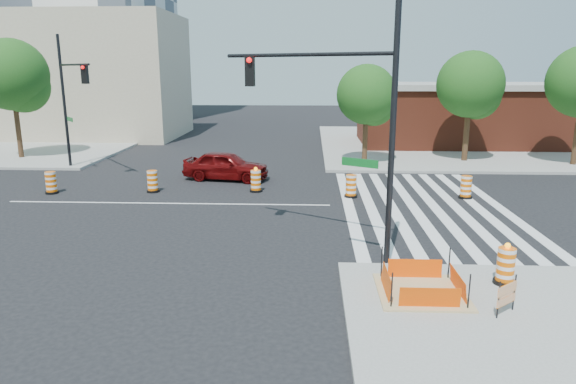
% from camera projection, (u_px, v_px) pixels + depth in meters
% --- Properties ---
extents(ground, '(120.00, 120.00, 0.00)m').
position_uv_depth(ground, '(168.00, 203.00, 22.18)').
color(ground, black).
rests_on(ground, ground).
extents(sidewalk_ne, '(22.00, 22.00, 0.15)m').
position_uv_depth(sidewalk_ne, '(467.00, 144.00, 38.85)').
color(sidewalk_ne, gray).
rests_on(sidewalk_ne, ground).
extents(sidewalk_nw, '(22.00, 22.00, 0.15)m').
position_uv_depth(sidewalk_nw, '(5.00, 141.00, 40.42)').
color(sidewalk_nw, gray).
rests_on(sidewalk_nw, ground).
extents(crosswalk_east, '(6.75, 13.50, 0.01)m').
position_uv_depth(crosswalk_east, '(423.00, 206.00, 21.70)').
color(crosswalk_east, silver).
rests_on(crosswalk_east, ground).
extents(lane_centerline, '(14.00, 0.12, 0.01)m').
position_uv_depth(lane_centerline, '(168.00, 203.00, 22.18)').
color(lane_centerline, silver).
rests_on(lane_centerline, ground).
extents(excavation_pit, '(2.20, 2.20, 0.90)m').
position_uv_depth(excavation_pit, '(421.00, 290.00, 13.00)').
color(excavation_pit, tan).
rests_on(excavation_pit, ground).
extents(brick_storefront, '(16.50, 8.50, 4.60)m').
position_uv_depth(brick_storefront, '(469.00, 114.00, 38.33)').
color(brick_storefront, maroon).
rests_on(brick_storefront, ground).
extents(beige_midrise, '(14.00, 10.00, 10.00)m').
position_uv_depth(beige_midrise, '(95.00, 77.00, 42.88)').
color(beige_midrise, tan).
rests_on(beige_midrise, ground).
extents(red_coupe, '(4.65, 2.53, 1.50)m').
position_uv_depth(red_coupe, '(226.00, 166.00, 26.73)').
color(red_coupe, '#570707').
rests_on(red_coupe, ground).
extents(signal_pole_se, '(5.08, 3.02, 7.66)m').
position_uv_depth(signal_pole_se, '(341.00, 103.00, 14.84)').
color(signal_pole_se, black).
rests_on(signal_pole_se, ground).
extents(signal_pole_nw, '(3.60, 4.42, 7.38)m').
position_uv_depth(signal_pole_nw, '(70.00, 90.00, 27.73)').
color(signal_pole_nw, black).
rests_on(signal_pole_nw, ground).
extents(pit_drum, '(0.58, 0.58, 1.13)m').
position_uv_depth(pit_drum, '(506.00, 267.00, 13.47)').
color(pit_drum, black).
rests_on(pit_drum, ground).
extents(barricade, '(0.60, 0.51, 0.89)m').
position_uv_depth(barricade, '(507.00, 294.00, 11.79)').
color(barricade, '#EB6004').
rests_on(barricade, ground).
extents(tree_north_b, '(4.41, 4.41, 7.50)m').
position_uv_depth(tree_north_b, '(13.00, 79.00, 31.73)').
color(tree_north_b, '#382314').
rests_on(tree_north_b, ground).
extents(tree_north_c, '(3.51, 3.50, 5.94)m').
position_uv_depth(tree_north_c, '(367.00, 98.00, 30.00)').
color(tree_north_c, '#382314').
rests_on(tree_north_c, ground).
extents(tree_north_d, '(3.96, 3.96, 6.73)m').
position_uv_depth(tree_north_d, '(471.00, 88.00, 30.69)').
color(tree_north_d, '#382314').
rests_on(tree_north_d, ground).
extents(median_drum_1, '(0.60, 0.60, 1.02)m').
position_uv_depth(median_drum_1, '(51.00, 183.00, 23.85)').
color(median_drum_1, black).
rests_on(median_drum_1, ground).
extents(median_drum_2, '(0.60, 0.60, 1.02)m').
position_uv_depth(median_drum_2, '(153.00, 182.00, 24.12)').
color(median_drum_2, black).
rests_on(median_drum_2, ground).
extents(median_drum_3, '(0.60, 0.60, 1.18)m').
position_uv_depth(median_drum_3, '(256.00, 181.00, 24.18)').
color(median_drum_3, black).
rests_on(median_drum_3, ground).
extents(median_drum_4, '(0.60, 0.60, 1.02)m').
position_uv_depth(median_drum_4, '(351.00, 187.00, 23.15)').
color(median_drum_4, black).
rests_on(median_drum_4, ground).
extents(median_drum_5, '(0.60, 0.60, 1.02)m').
position_uv_depth(median_drum_5, '(466.00, 188.00, 22.95)').
color(median_drum_5, black).
rests_on(median_drum_5, ground).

